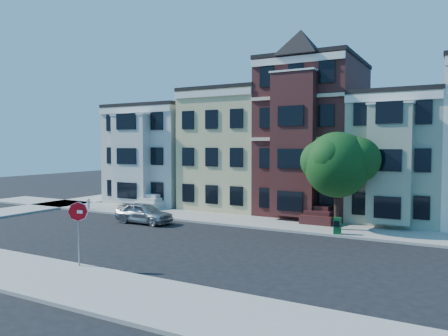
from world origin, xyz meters
The scene contains 12 objects.
ground centered at (0.00, 0.00, 0.00)m, with size 120.00×120.00×0.00m, color black.
far_sidewalk centered at (0.00, 8.00, 0.07)m, with size 60.00×4.00×0.15m, color #9E9B93.
near_sidewalk centered at (0.00, -8.00, 0.07)m, with size 60.00×4.00×0.15m, color #9E9B93.
house_white centered at (-15.00, 14.50, 4.50)m, with size 8.00×9.00×9.00m, color beige.
house_yellow centered at (-7.00, 14.50, 5.00)m, with size 7.00×9.00×10.00m, color #CCBD82.
house_brown centered at (0.00, 14.50, 6.00)m, with size 7.00×9.00×12.00m, color #411918.
house_green centered at (6.50, 14.50, 4.50)m, with size 6.00×9.00×9.00m, color gray.
street_tree centered at (3.59, 7.81, 4.01)m, with size 6.64×6.64×7.72m, color #1A521C, non-canonical shape.
parked_car centered at (-9.10, 4.09, 0.74)m, with size 1.75×4.34×1.48m, color #A2A4AA.
newspaper_box centered at (4.04, 6.30, 0.65)m, with size 0.45×0.40×1.01m, color #135829.
fire_hydrant centered at (-17.00, 6.44, 0.51)m, with size 0.25×0.25×0.72m, color beige.
stop_sign centered at (-4.29, -6.30, 1.78)m, with size 0.89×0.12×3.25m, color #BD050F, non-canonical shape.
Camera 1 is at (10.73, -20.03, 5.55)m, focal length 35.00 mm.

